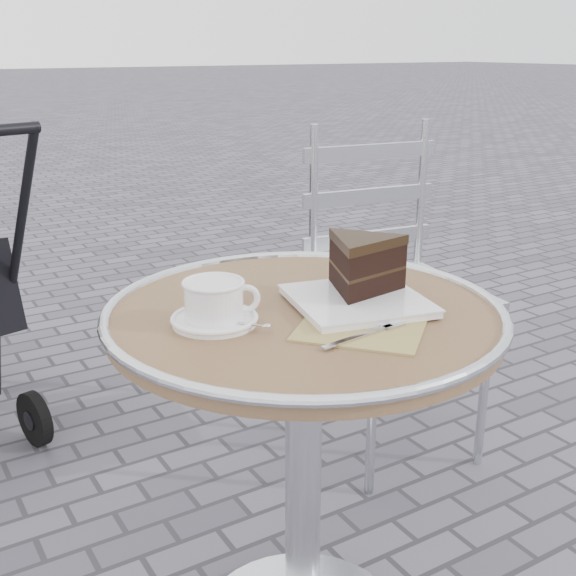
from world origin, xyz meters
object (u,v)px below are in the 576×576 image
cafe_table (304,392)px  bistro_chair (381,251)px  cappuccino_set (215,305)px  cake_plate_set (361,273)px

cafe_table → bistro_chair: (0.65, 0.59, 0.03)m
cappuccino_set → bistro_chair: 1.01m
cake_plate_set → bistro_chair: bearing=61.1°
cappuccino_set → bistro_chair: bearing=56.5°
cafe_table → bistro_chair: bistro_chair is taller
bistro_chair → cappuccino_set: bearing=-137.6°
cafe_table → bistro_chair: 0.88m
cafe_table → cappuccino_set: (-0.16, 0.02, 0.20)m
bistro_chair → cake_plate_set: bearing=-124.2°
cafe_table → cake_plate_set: bearing=-10.2°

